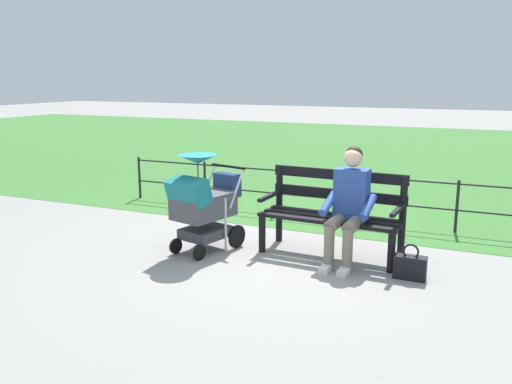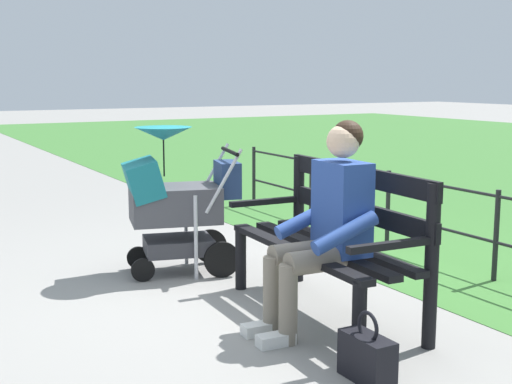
% 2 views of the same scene
% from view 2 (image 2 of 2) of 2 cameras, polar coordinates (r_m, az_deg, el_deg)
% --- Properties ---
extents(ground_plane, '(60.00, 60.00, 0.00)m').
position_cam_2_polar(ground_plane, '(5.15, 1.07, -7.95)').
color(ground_plane, gray).
extents(park_bench, '(1.62, 0.67, 0.96)m').
position_cam_2_polar(park_bench, '(4.56, 6.36, -3.44)').
color(park_bench, black).
rests_on(park_bench, ground).
extents(person_on_bench, '(0.55, 0.74, 1.28)m').
position_cam_2_polar(person_on_bench, '(4.22, 5.73, -2.35)').
color(person_on_bench, slate).
rests_on(person_on_bench, ground).
extents(stroller, '(0.69, 0.97, 1.15)m').
position_cam_2_polar(stroller, '(5.50, -6.65, -0.52)').
color(stroller, black).
rests_on(stroller, ground).
extents(handbag, '(0.32, 0.14, 0.37)m').
position_cam_2_polar(handbag, '(3.69, 8.99, -13.08)').
color(handbag, black).
rests_on(handbag, ground).
extents(park_fence, '(6.31, 0.04, 0.70)m').
position_cam_2_polar(park_fence, '(5.99, 14.48, -1.70)').
color(park_fence, black).
rests_on(park_fence, ground).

